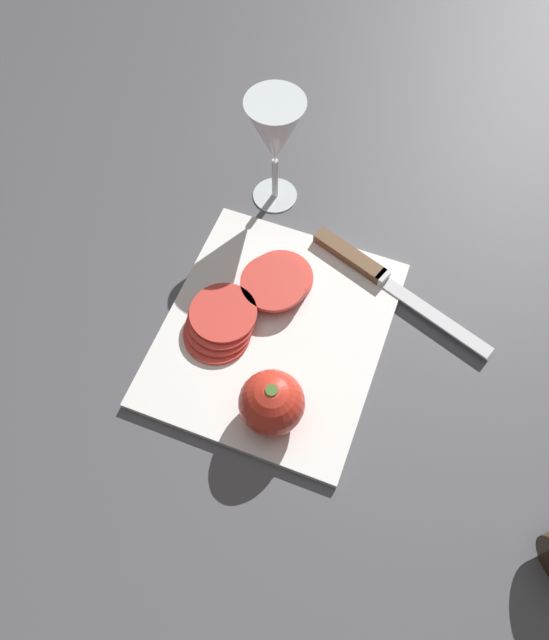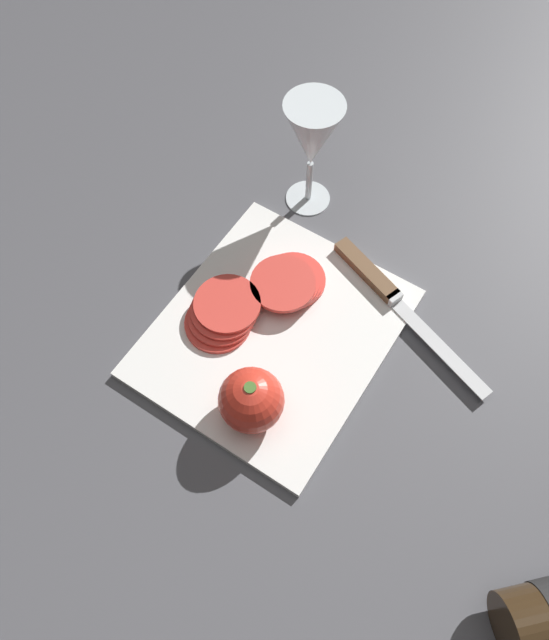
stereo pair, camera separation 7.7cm
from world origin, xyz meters
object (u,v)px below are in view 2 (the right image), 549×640
wine_glass (312,139)px  knife (379,283)px  tomato_slice_stack_near (223,313)px  tomato_slice_stack_far (288,282)px  whole_tomato (251,400)px

wine_glass → knife: size_ratio=0.66×
tomato_slice_stack_near → tomato_slice_stack_far: same height
tomato_slice_stack_far → tomato_slice_stack_near: bearing=152.4°
wine_glass → whole_tomato: size_ratio=2.26×
whole_tomato → tomato_slice_stack_far: whole_tomato is taller
wine_glass → knife: 0.21m
wine_glass → whole_tomato: bearing=-159.8°
tomato_slice_stack_near → tomato_slice_stack_far: size_ratio=1.00×
wine_glass → tomato_slice_stack_near: bearing=-176.4°
wine_glass → tomato_slice_stack_far: 0.19m
whole_tomato → tomato_slice_stack_near: bearing=50.3°
knife → tomato_slice_stack_near: 0.21m
tomato_slice_stack_near → whole_tomato: bearing=-129.7°
tomato_slice_stack_near → tomato_slice_stack_far: (0.09, -0.04, 0.00)m
whole_tomato → tomato_slice_stack_far: (0.17, 0.06, -0.03)m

